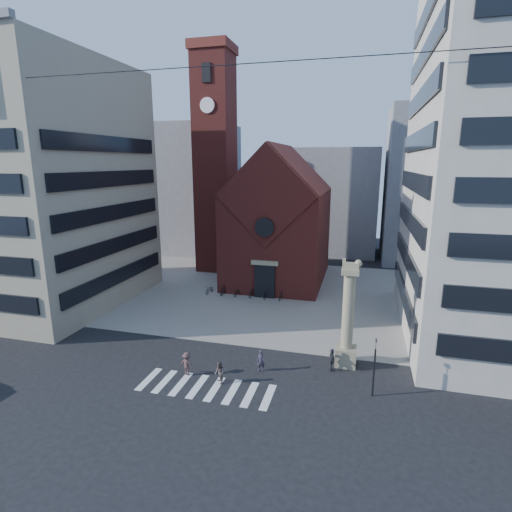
% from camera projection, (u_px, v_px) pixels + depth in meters
% --- Properties ---
extents(ground, '(120.00, 120.00, 0.00)m').
position_uv_depth(ground, '(214.00, 366.00, 31.42)').
color(ground, black).
rests_on(ground, ground).
extents(piazza, '(46.00, 30.00, 0.05)m').
position_uv_depth(piazza, '(269.00, 292.00, 49.29)').
color(piazza, gray).
rests_on(piazza, ground).
extents(zebra_crossing, '(10.20, 3.20, 0.01)m').
position_uv_depth(zebra_crossing, '(206.00, 388.00, 28.46)').
color(zebra_crossing, white).
rests_on(zebra_crossing, ground).
extents(church, '(12.00, 16.65, 18.00)m').
position_uv_depth(church, '(279.00, 221.00, 53.14)').
color(church, maroon).
rests_on(church, ground).
extents(campanile, '(5.50, 5.50, 31.20)m').
position_uv_depth(campanile, '(215.00, 162.00, 56.65)').
color(campanile, maroon).
rests_on(campanile, ground).
extents(building_left, '(18.00, 20.00, 26.00)m').
position_uv_depth(building_left, '(39.00, 187.00, 43.87)').
color(building_left, gray).
rests_on(building_left, ground).
extents(bg_block_left, '(16.00, 14.00, 22.00)m').
position_uv_depth(bg_block_left, '(187.00, 189.00, 71.53)').
color(bg_block_left, gray).
rests_on(bg_block_left, ground).
extents(bg_block_mid, '(14.00, 12.00, 18.00)m').
position_uv_depth(bg_block_mid, '(336.00, 201.00, 70.17)').
color(bg_block_mid, gray).
rests_on(bg_block_mid, ground).
extents(bg_block_right, '(16.00, 14.00, 24.00)m').
position_uv_depth(bg_block_right, '(439.00, 186.00, 62.64)').
color(bg_block_right, gray).
rests_on(bg_block_right, ground).
extents(lion_column, '(1.63, 1.60, 8.68)m').
position_uv_depth(lion_column, '(348.00, 324.00, 30.94)').
color(lion_column, gray).
rests_on(lion_column, ground).
extents(traffic_light, '(0.13, 0.16, 4.30)m').
position_uv_depth(traffic_light, '(374.00, 366.00, 26.95)').
color(traffic_light, black).
rests_on(traffic_light, ground).
extents(pedestrian_0, '(0.64, 0.45, 1.68)m').
position_uv_depth(pedestrian_0, '(261.00, 361.00, 30.58)').
color(pedestrian_0, '#332B3C').
rests_on(pedestrian_0, ground).
extents(pedestrian_1, '(0.98, 1.02, 1.66)m').
position_uv_depth(pedestrian_1, '(219.00, 373.00, 28.86)').
color(pedestrian_1, '#514641').
rests_on(pedestrian_1, ground).
extents(pedestrian_2, '(0.71, 1.13, 1.79)m').
position_uv_depth(pedestrian_2, '(332.00, 360.00, 30.62)').
color(pedestrian_2, '#27282F').
rests_on(pedestrian_2, ground).
extents(pedestrian_3, '(1.25, 0.84, 1.80)m').
position_uv_depth(pedestrian_3, '(187.00, 364.00, 30.04)').
color(pedestrian_3, '#4C3432').
rests_on(pedestrian_3, ground).
extents(scooter_0, '(0.85, 1.84, 0.93)m').
position_uv_depth(scooter_0, '(210.00, 290.00, 48.69)').
color(scooter_0, black).
rests_on(scooter_0, piazza).
extents(scooter_1, '(0.71, 1.77, 1.03)m').
position_uv_depth(scooter_1, '(223.00, 290.00, 48.23)').
color(scooter_1, black).
rests_on(scooter_1, piazza).
extents(scooter_2, '(0.85, 1.84, 0.93)m').
position_uv_depth(scooter_2, '(237.00, 292.00, 47.79)').
color(scooter_2, black).
rests_on(scooter_2, piazza).
extents(scooter_3, '(0.71, 1.77, 1.03)m').
position_uv_depth(scooter_3, '(252.00, 293.00, 47.33)').
color(scooter_3, black).
rests_on(scooter_3, piazza).
extents(scooter_4, '(0.85, 1.84, 0.93)m').
position_uv_depth(scooter_4, '(266.00, 295.00, 46.89)').
color(scooter_4, black).
rests_on(scooter_4, piazza).
extents(scooter_5, '(0.71, 1.77, 1.03)m').
position_uv_depth(scooter_5, '(281.00, 295.00, 46.43)').
color(scooter_5, black).
rests_on(scooter_5, piazza).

